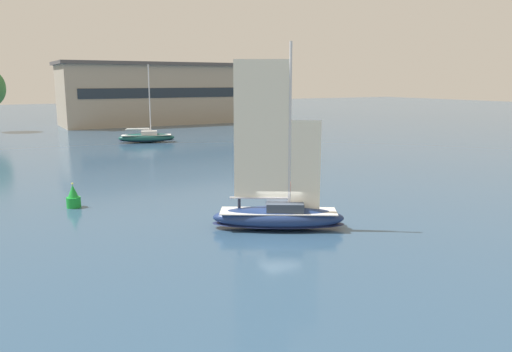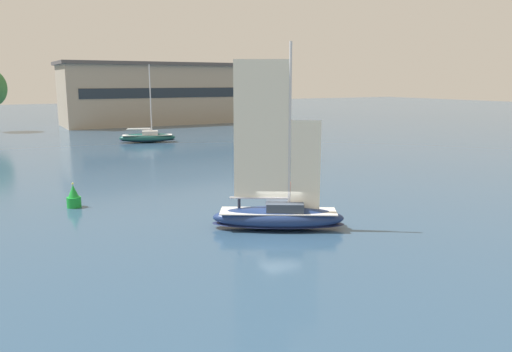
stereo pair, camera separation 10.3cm
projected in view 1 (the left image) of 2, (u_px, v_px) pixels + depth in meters
The scene contains 7 objects.
ground_plane at pixel (278, 228), 32.92m from camera, with size 400.00×400.00×0.00m, color #2D4C6B.
waterfront_building at pixel (164, 93), 112.78m from camera, with size 45.51×15.01×13.50m.
sailboat_main at pixel (278, 214), 32.74m from camera, with size 8.74×6.56×11.99m.
sailboat_moored_far_slip at pixel (147, 137), 78.49m from camera, with size 9.11×5.06×12.07m.
sailboat_moored_outer_mooring at pixel (276, 156), 60.44m from camera, with size 3.13×6.76×8.99m.
motor_tender at pixel (281, 188), 42.84m from camera, with size 4.50×3.27×1.60m.
channel_buoy at pixel (73, 198), 38.22m from camera, with size 1.07×1.07×1.94m.
Camera 1 is at (-16.74, -26.93, 9.60)m, focal length 35.00 mm.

